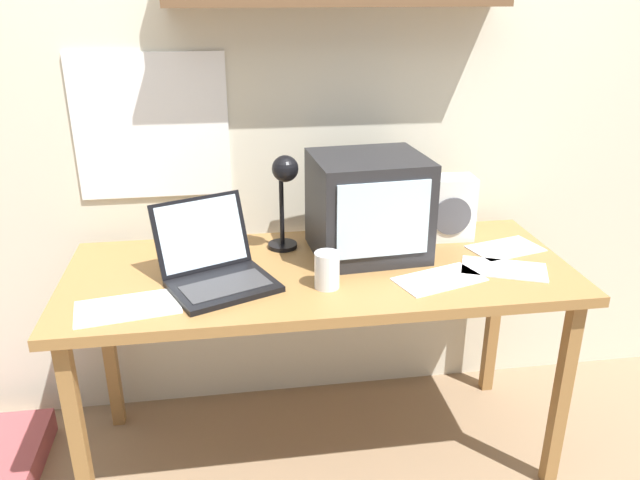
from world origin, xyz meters
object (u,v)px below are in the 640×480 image
Objects in this scene: desk_lamp at (284,185)px; printed_handout at (439,279)px; corner_desk at (320,285)px; space_heater at (447,208)px; laptop at (214,263)px; loose_paper_near_laptop at (505,248)px; open_notebook at (504,269)px; loose_paper_near_monitor at (128,307)px; juice_glass at (328,272)px; crt_monitor at (368,206)px.

desk_lamp reaches higher than printed_handout.
space_heater reaches higher than corner_desk.
corner_desk is 4.77× the size of desk_lamp.
laptop is at bearing 171.65° from printed_handout.
laptop is 1.49× the size of loose_paper_near_laptop.
corner_desk is 5.39× the size of open_notebook.
printed_handout is 0.96m from loose_paper_near_monitor.
corner_desk is at bearing 17.92° from loose_paper_near_monitor.
corner_desk is 0.57m from space_heater.
corner_desk is at bearing 91.11° from juice_glass.
crt_monitor reaches higher than corner_desk.
corner_desk is 0.68m from loose_paper_near_laptop.
laptop is 0.88m from space_heater.
corner_desk is at bearing -68.40° from desk_lamp.
crt_monitor reaches higher than laptop.
crt_monitor is at bearing 174.43° from loose_paper_near_laptop.
crt_monitor is 0.85m from loose_paper_near_monitor.
crt_monitor is at bearing 153.25° from open_notebook.
juice_glass reaches higher than loose_paper_near_laptop.
loose_paper_near_monitor is (-0.60, -0.19, 0.07)m from corner_desk.
loose_paper_near_laptop is (0.08, 0.16, 0.00)m from open_notebook.
desk_lamp is 1.50× the size of space_heater.
laptop is 1.78× the size of space_heater.
juice_glass is 0.37× the size of printed_handout.
space_heater is at bearing 142.29° from loose_paper_near_laptop.
crt_monitor is 1.28× the size of open_notebook.
juice_glass is (-0.18, -0.25, -0.12)m from crt_monitor.
laptop is 0.30m from loose_paper_near_monitor.
corner_desk is 5.19× the size of loose_paper_near_monitor.
juice_glass is at bearing -88.89° from corner_desk.
printed_handout is 0.38m from loose_paper_near_laptop.
space_heater reaches higher than printed_handout.
laptop is 1.34× the size of open_notebook.
crt_monitor reaches higher than loose_paper_near_monitor.
juice_glass is (0.00, -0.14, 0.12)m from corner_desk.
juice_glass is at bearing 179.16° from printed_handout.
desk_lamp is at bearing 146.66° from printed_handout.
loose_paper_near_laptop is (0.68, 0.06, 0.07)m from corner_desk.
desk_lamp is 1.26× the size of loose_paper_near_laptop.
open_notebook is (0.70, -0.26, -0.24)m from desk_lamp.
laptop is 0.37m from desk_lamp.
printed_handout is at bearing -109.85° from space_heater.
crt_monitor reaches higher than space_heater.
juice_glass is 0.61m from space_heater.
space_heater is (0.32, 0.09, -0.06)m from crt_monitor.
laptop is 1.34× the size of printed_handout.
printed_handout is at bearing -59.12° from crt_monitor.
crt_monitor is 0.56m from laptop.
juice_glass reaches higher than open_notebook.
space_heater is at bearing -7.03° from desk_lamp.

